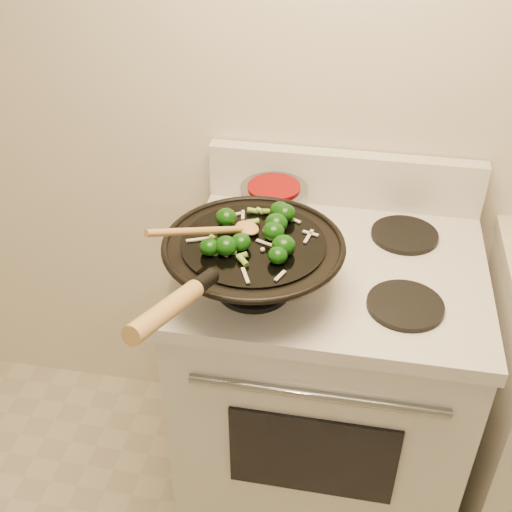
# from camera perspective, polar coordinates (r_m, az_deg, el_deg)

# --- Properties ---
(stove) EXTENTS (0.78, 0.67, 1.08)m
(stove) POSITION_cam_1_polar(r_m,az_deg,el_deg) (1.96, 5.95, -11.14)
(stove) COLOR silver
(stove) RESTS_ON ground
(wok) EXTENTS (0.43, 0.70, 0.27)m
(wok) POSITION_cam_1_polar(r_m,az_deg,el_deg) (1.50, -0.30, -0.63)
(wok) COLOR black
(wok) RESTS_ON stove
(stirfry) EXTENTS (0.30, 0.30, 0.05)m
(stirfry) POSITION_cam_1_polar(r_m,az_deg,el_deg) (1.47, 0.32, 2.19)
(stirfry) COLOR #0C3608
(stirfry) RESTS_ON wok
(wooden_spoon) EXTENTS (0.22, 0.25, 0.11)m
(wooden_spoon) POSITION_cam_1_polar(r_m,az_deg,el_deg) (1.45, -3.21, 2.35)
(wooden_spoon) COLOR #AA7F43
(wooden_spoon) RESTS_ON wok
(saucepan) EXTENTS (0.18, 0.29, 0.11)m
(saucepan) POSITION_cam_1_polar(r_m,az_deg,el_deg) (1.76, 1.58, 4.68)
(saucepan) COLOR gray
(saucepan) RESTS_ON stove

